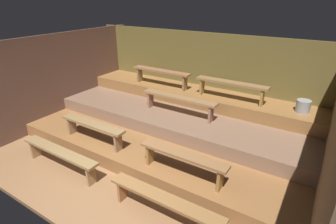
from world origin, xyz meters
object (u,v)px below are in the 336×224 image
Objects in this scene: bench_lower_left at (93,127)px; bench_upper_right at (231,85)px; bench_upper_left at (161,73)px; bench_lower_right at (183,158)px; bench_floor_left at (60,154)px; pail_upper at (303,106)px; bench_floor_right at (164,201)px; bench_middle_center at (179,100)px.

bench_upper_right reaches higher than bench_lower_left.
bench_lower_right is at bearing -49.77° from bench_upper_left.
pail_upper reaches higher than bench_floor_left.
pail_upper reaches higher than bench_lower_left.
bench_upper_left is at bearing 130.23° from bench_lower_right.
bench_floor_right is 1.19× the size of bench_lower_left.
bench_floor_right is 1.19× the size of bench_lower_right.
bench_middle_center is 6.40× the size of pail_upper.
bench_upper_right is at bearing 40.80° from bench_middle_center.
bench_upper_right is at bearing 92.33° from bench_lower_right.
bench_floor_left is 2.82m from bench_middle_center.
bench_lower_right is 1.98m from bench_middle_center.
bench_middle_center is at bearing -37.99° from bench_upper_left.
bench_upper_left is at bearing 124.31° from bench_floor_right.
bench_lower_right is 0.94× the size of bench_upper_left.
bench_upper_right is (0.94, 0.82, 0.30)m from bench_middle_center.
bench_upper_left is 1.99m from bench_upper_right.
pail_upper reaches higher than bench_middle_center.
pail_upper is (1.48, 2.61, 0.37)m from bench_lower_right.
bench_floor_right is 0.85m from bench_lower_right.
bench_floor_left is 3.38m from bench_upper_left.
bench_upper_left reaches higher than bench_middle_center.
bench_middle_center is (-1.18, 2.44, 0.60)m from bench_floor_right.
bench_floor_left is 1.03× the size of bench_middle_center.
bench_lower_left and bench_lower_right have the same top height.
bench_middle_center reaches higher than bench_lower_right.
bench_floor_right is 6.58× the size of pail_upper.
bench_floor_right is 1.03× the size of bench_middle_center.
bench_upper_left is (0.10, 2.47, 0.60)m from bench_lower_left.
bench_floor_left is 1.00× the size of bench_floor_right.
bench_floor_left is at bearing -138.30° from pail_upper.
bench_upper_right is at bearing -175.10° from pail_upper.
bench_lower_right is (2.32, 0.79, 0.29)m from bench_floor_left.
bench_lower_left is at bearing -130.23° from bench_upper_right.
bench_lower_left is at bearing 80.43° from bench_floor_left.
bench_floor_left is 1.12× the size of bench_upper_right.
bench_lower_right is (2.19, 0.00, 0.00)m from bench_lower_left.
bench_lower_left is 4.52m from pail_upper.
pail_upper is (1.35, 3.39, 0.67)m from bench_floor_right.
bench_lower_left is at bearing -124.69° from bench_middle_center.
bench_floor_right is at bearing 0.00° from bench_floor_left.
pail_upper is at bearing 60.35° from bench_lower_right.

